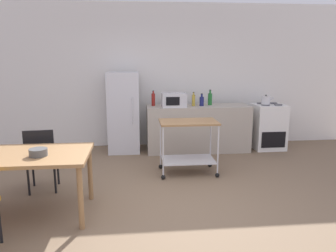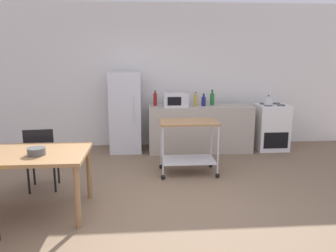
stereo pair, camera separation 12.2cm
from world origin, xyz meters
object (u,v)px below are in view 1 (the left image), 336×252
Objects in this scene: chair_black at (41,155)px; bottle_sesame_oil at (194,100)px; dining_table at (23,161)px; bottle_wine at (153,99)px; kitchen_cart at (188,138)px; stove_oven at (268,126)px; microwave at (174,100)px; bottle_soda at (210,99)px; fruit_bowl at (38,152)px; bottle_sparkling_water at (202,101)px; kettle at (266,100)px; refrigerator at (124,112)px.

bottle_sesame_oil reaches higher than chair_black.
dining_table is 1.69× the size of chair_black.
kitchen_cart is at bearing -71.03° from bottle_wine.
kitchen_cart is 3.08× the size of bottle_wine.
kitchen_cart is at bearing -144.72° from stove_oven.
microwave reaches higher than kitchen_cart.
stove_oven is at bearing -2.69° from bottle_soda.
bottle_wine is 1.49× the size of fruit_bowl.
stove_oven is (3.96, 1.84, -0.07)m from chair_black.
dining_table is at bearing 83.53° from chair_black.
bottle_wine is (1.64, 2.61, 0.36)m from dining_table.
dining_table is 3.51m from bottle_sesame_oil.
bottle_sparkling_water is 1.27m from kettle.
bottle_sesame_oil is 1.12× the size of kettle.
refrigerator is 2.80m from kettle.
refrigerator is 6.50× the size of bottle_sparkling_water.
dining_table is 6.29× the size of bottle_sparkling_water.
refrigerator is 5.17× the size of bottle_soda.
chair_black is 2.56m from bottle_wine.
bottle_sparkling_water is at bearing 44.20° from dining_table.
kettle is (3.64, 2.55, 0.21)m from fruit_bowl.
bottle_sesame_oil is 1.43m from kettle.
stove_oven reaches higher than fruit_bowl.
fruit_bowl is (-1.43, -2.71, -0.24)m from bottle_wine.
dining_table is 5.60× the size of bottle_sesame_oil.
bottle_sesame_oil is 0.36m from bottle_soda.
bottle_sesame_oil is at bearing 12.91° from microwave.
kettle is at bearing 32.56° from dining_table.
refrigerator is 5.79× the size of bottle_sesame_oil.
microwave is 1.82m from kettle.
microwave is (0.96, -0.20, 0.25)m from refrigerator.
kitchen_cart is 3.40× the size of bottle_sesame_oil.
bottle_wine reaches higher than dining_table.
dining_table is 3.82m from bottle_soda.
bottle_sparkling_water is (0.55, 0.07, -0.03)m from microwave.
bottle_soda is at bearing 171.84° from kettle.
bottle_wine is 0.64× the size of microwave.
bottle_sparkling_water is at bearing -7.18° from bottle_sesame_oil.
bottle_sparkling_water is at bearing -150.66° from bottle_soda.
kitchen_cart is 3.80× the size of kettle.
bottle_sesame_oil is (0.39, 0.09, -0.02)m from microwave.
refrigerator is at bearing -124.77° from chair_black.
bottle_wine reaches higher than kettle.
refrigerator is 1.38m from bottle_sesame_oil.
kettle is at bearing -2.22° from bottle_sparkling_water.
stove_oven is 3.44× the size of bottle_sesame_oil.
dining_table is at bearing 154.76° from fruit_bowl.
refrigerator is (1.06, 1.93, 0.26)m from chair_black.
bottle_soda is at bearing -151.42° from chair_black.
bottle_wine is at bearing -2.33° from refrigerator.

